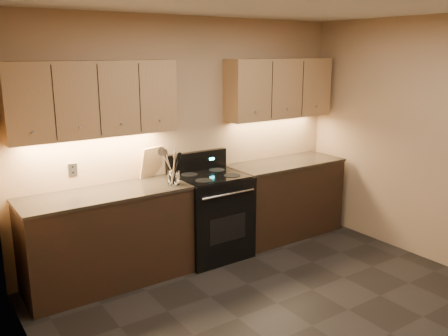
# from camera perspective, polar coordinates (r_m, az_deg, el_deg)

# --- Properties ---
(floor) EXTENTS (4.00, 4.00, 0.00)m
(floor) POSITION_cam_1_polar(r_m,az_deg,el_deg) (4.24, 10.56, -18.14)
(floor) COLOR black
(floor) RESTS_ON ground
(wall_back) EXTENTS (4.00, 0.04, 2.60)m
(wall_back) POSITION_cam_1_polar(r_m,az_deg,el_deg) (5.28, -4.31, 3.65)
(wall_back) COLOR tan
(wall_back) RESTS_ON ground
(wall_left) EXTENTS (0.04, 4.00, 2.60)m
(wall_left) POSITION_cam_1_polar(r_m,az_deg,el_deg) (2.73, -19.63, -6.93)
(wall_left) COLOR tan
(wall_left) RESTS_ON ground
(counter_left) EXTENTS (1.62, 0.62, 0.93)m
(counter_left) POSITION_cam_1_polar(r_m,az_deg,el_deg) (4.79, -13.81, -8.19)
(counter_left) COLOR black
(counter_left) RESTS_ON ground
(counter_right) EXTENTS (1.46, 0.62, 0.93)m
(counter_right) POSITION_cam_1_polar(r_m,az_deg,el_deg) (5.92, 7.26, -3.62)
(counter_right) COLOR black
(counter_right) RESTS_ON ground
(stove) EXTENTS (0.76, 0.68, 1.14)m
(stove) POSITION_cam_1_polar(r_m,az_deg,el_deg) (5.26, -1.63, -5.60)
(stove) COLOR black
(stove) RESTS_ON ground
(upper_cab_left) EXTENTS (1.60, 0.30, 0.70)m
(upper_cab_left) POSITION_cam_1_polar(r_m,az_deg,el_deg) (4.62, -15.44, 8.00)
(upper_cab_left) COLOR #AC8056
(upper_cab_left) RESTS_ON wall_back
(upper_cab_right) EXTENTS (1.44, 0.30, 0.70)m
(upper_cab_right) POSITION_cam_1_polar(r_m,az_deg,el_deg) (5.78, 6.67, 9.48)
(upper_cab_right) COLOR #AC8056
(upper_cab_right) RESTS_ON wall_back
(outlet_plate) EXTENTS (0.08, 0.01, 0.12)m
(outlet_plate) POSITION_cam_1_polar(r_m,az_deg,el_deg) (4.80, -17.74, -0.20)
(outlet_plate) COLOR #B2B5BA
(outlet_plate) RESTS_ON wall_back
(utensil_crock) EXTENTS (0.15, 0.15, 0.15)m
(utensil_crock) POSITION_cam_1_polar(r_m,az_deg,el_deg) (4.79, -6.07, -1.17)
(utensil_crock) COLOR white
(utensil_crock) RESTS_ON counter_left
(cutting_board) EXTENTS (0.29, 0.17, 0.34)m
(cutting_board) POSITION_cam_1_polar(r_m,az_deg,el_deg) (5.05, -8.68, 0.70)
(cutting_board) COLOR tan
(cutting_board) RESTS_ON counter_left
(wooden_spoon) EXTENTS (0.12, 0.07, 0.32)m
(wooden_spoon) POSITION_cam_1_polar(r_m,az_deg,el_deg) (4.75, -6.28, 0.05)
(wooden_spoon) COLOR tan
(wooden_spoon) RESTS_ON utensil_crock
(black_spoon) EXTENTS (0.10, 0.15, 0.33)m
(black_spoon) POSITION_cam_1_polar(r_m,az_deg,el_deg) (4.78, -6.22, 0.16)
(black_spoon) COLOR black
(black_spoon) RESTS_ON utensil_crock
(steel_spatula) EXTENTS (0.19, 0.16, 0.37)m
(steel_spatula) POSITION_cam_1_polar(r_m,az_deg,el_deg) (4.78, -6.03, 0.37)
(steel_spatula) COLOR silver
(steel_spatula) RESTS_ON utensil_crock
(steel_skimmer) EXTENTS (0.23, 0.18, 0.39)m
(steel_skimmer) POSITION_cam_1_polar(r_m,az_deg,el_deg) (4.77, -5.68, 0.45)
(steel_skimmer) COLOR silver
(steel_skimmer) RESTS_ON utensil_crock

